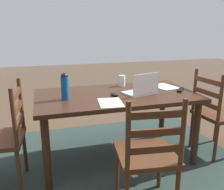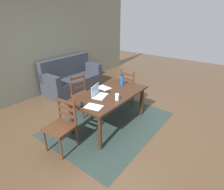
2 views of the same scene
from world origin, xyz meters
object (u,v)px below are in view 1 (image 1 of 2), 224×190
chair_far_head (148,156)px  water_bottle (65,86)px  drinking_glass (122,81)px  chair_left_far (216,114)px  dining_table (116,102)px  computer_mouse (115,94)px  tv_remote (181,90)px  chair_right_far (1,138)px  laptop (142,89)px

chair_far_head → water_bottle: size_ratio=3.71×
drinking_glass → chair_left_far: bearing=152.6°
dining_table → water_bottle: bearing=6.6°
chair_left_far → chair_far_head: (1.11, 0.63, 0.00)m
drinking_glass → computer_mouse: drinking_glass is taller
chair_far_head → tv_remote: size_ratio=5.59×
chair_far_head → chair_right_far: same height
laptop → chair_right_far: bearing=3.7°
dining_table → drinking_glass: size_ratio=13.00×
chair_right_far → computer_mouse: size_ratio=9.50×
drinking_glass → computer_mouse: 0.44m
dining_table → chair_far_head: chair_far_head is taller
water_bottle → drinking_glass: water_bottle is taller
drinking_glass → chair_far_head: bearing=81.4°
water_bottle → chair_right_far: bearing=11.7°
tv_remote → chair_right_far: bearing=-135.7°
chair_right_far → computer_mouse: 1.11m
chair_far_head → computer_mouse: 0.79m
tv_remote → chair_left_far: bearing=26.3°
computer_mouse → chair_far_head: bearing=61.6°
chair_right_far → tv_remote: chair_right_far is taller
chair_left_far → laptop: size_ratio=2.57×
dining_table → laptop: 0.30m
water_bottle → tv_remote: (-1.23, 0.02, -0.12)m
dining_table → chair_right_far: chair_right_far is taller
chair_right_far → chair_far_head: bearing=150.1°
dining_table → tv_remote: (-0.70, 0.08, 0.10)m
water_bottle → drinking_glass: (-0.69, -0.37, -0.07)m
chair_right_far → water_bottle: bearing=-168.3°
chair_left_far → laptop: 0.92m
chair_left_far → chair_far_head: size_ratio=1.00×
chair_right_far → laptop: bearing=-176.3°
laptop → computer_mouse: laptop is taller
chair_left_far → tv_remote: size_ratio=5.59×
computer_mouse → drinking_glass: bearing=-149.6°
dining_table → chair_left_far: size_ratio=1.72×
chair_left_far → computer_mouse: 1.19m
water_bottle → tv_remote: water_bottle is taller
tv_remote → water_bottle: bearing=-139.8°
chair_right_far → laptop: 1.40m
chair_left_far → drinking_glass: (0.94, -0.49, 0.33)m
chair_far_head → laptop: laptop is taller
drinking_glass → dining_table: bearing=61.8°
chair_left_far → water_bottle: (1.63, -0.12, 0.40)m
water_bottle → computer_mouse: 0.50m
dining_table → chair_far_head: (0.01, 0.82, -0.18)m
laptop → computer_mouse: size_ratio=3.69×
chair_far_head → water_bottle: 1.00m
chair_right_far → laptop: (-1.35, -0.09, 0.33)m
dining_table → chair_left_far: 1.14m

